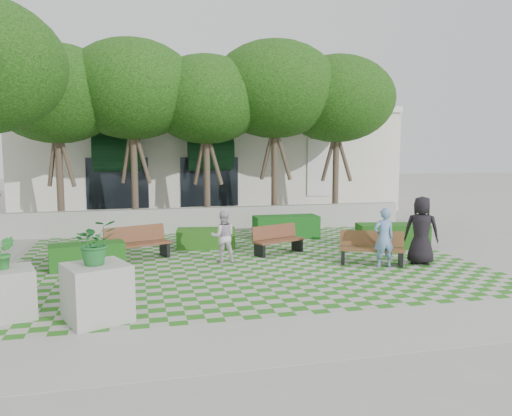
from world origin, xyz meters
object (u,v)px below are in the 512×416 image
object	(u,v)px
hedge_midleft	(206,238)
person_dark	(421,230)
hedge_midright	(286,227)
hedge_west	(87,256)
person_white	(223,236)
person_blue	(384,238)
bench_mid	(278,240)
planter_back	(7,291)
hedge_east	(392,236)
bench_east	(372,249)
planter_front	(97,280)
bench_west	(138,244)

from	to	relation	value
hedge_midleft	person_dark	xyz separation A→B (m)	(5.26, -3.50, 0.60)
hedge_midright	hedge_west	size ratio (longest dim) A/B	1.20
hedge_midright	person_white	bearing A→B (deg)	-131.55
hedge_west	person_dark	world-z (taller)	person_dark
person_blue	person_dark	size ratio (longest dim) A/B	0.85
hedge_midleft	person_white	size ratio (longest dim) A/B	1.26
person_blue	person_white	size ratio (longest dim) A/B	1.10
bench_mid	planter_back	xyz separation A→B (m)	(-6.37, -4.24, 0.10)
hedge_midleft	hedge_west	xyz separation A→B (m)	(-3.36, -1.84, 0.01)
planter_back	person_white	world-z (taller)	planter_back
planter_back	hedge_east	bearing A→B (deg)	22.53
bench_east	planter_front	distance (m)	7.38
bench_west	planter_front	size ratio (longest dim) A/B	1.02
hedge_east	person_blue	world-z (taller)	person_blue
bench_east	planter_front	size ratio (longest dim) A/B	0.96
bench_east	person_white	xyz separation A→B (m)	(-3.79, 1.24, 0.28)
hedge_east	planter_back	distance (m)	10.91
hedge_midright	person_dark	world-z (taller)	person_dark
bench_mid	hedge_midright	bearing A→B (deg)	45.03
bench_east	person_white	bearing A→B (deg)	-173.50
hedge_east	person_dark	bearing A→B (deg)	-99.81
hedge_midleft	person_white	bearing A→B (deg)	-84.81
person_blue	hedge_east	bearing A→B (deg)	-122.18
bench_mid	person_dark	distance (m)	4.04
hedge_midleft	planter_front	distance (m)	6.70
bench_west	person_white	distance (m)	2.43
hedge_east	hedge_west	world-z (taller)	hedge_east
planter_back	person_white	distance (m)	5.81
person_white	bench_east	bearing A→B (deg)	167.22
hedge_midleft	person_white	distance (m)	2.02
person_white	hedge_east	bearing A→B (deg)	-167.86
hedge_east	bench_east	bearing A→B (deg)	-131.39
hedge_east	hedge_west	distance (m)	9.01
bench_east	person_dark	xyz separation A→B (m)	(1.29, -0.28, 0.49)
hedge_midright	person_white	xyz separation A→B (m)	(-2.77, -3.13, 0.32)
hedge_east	hedge_midright	distance (m)	3.65
planter_front	person_white	world-z (taller)	planter_front
hedge_midright	hedge_west	world-z (taller)	hedge_midright
hedge_west	person_dark	xyz separation A→B (m)	(8.62, -1.66, 0.59)
planter_front	hedge_east	bearing A→B (deg)	29.13
bench_east	person_white	size ratio (longest dim) A/B	1.25
bench_west	planter_front	distance (m)	5.01
bench_east	bench_west	world-z (taller)	bench_west
bench_west	planter_back	distance (m)	4.99
planter_front	bench_east	bearing A→B (deg)	22.58
hedge_west	person_white	size ratio (longest dim) A/B	1.31
planter_back	person_white	xyz separation A→B (m)	(4.62, 3.53, 0.20)
hedge_midright	person_dark	size ratio (longest dim) A/B	1.21
hedge_midleft	bench_west	bearing A→B (deg)	-151.95
bench_east	hedge_east	size ratio (longest dim) A/B	0.82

